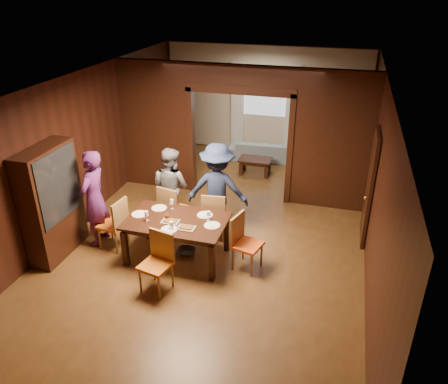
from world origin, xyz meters
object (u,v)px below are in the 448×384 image
(person_purple, at_px, (94,198))
(coffee_table, at_px, (255,166))
(person_grey, at_px, (171,187))
(person_navy, at_px, (218,189))
(dining_table, at_px, (177,239))
(chair_near, at_px, (155,264))
(chair_far_r, at_px, (215,214))
(hutch, at_px, (52,203))
(chair_left, at_px, (112,223))
(chair_right, at_px, (247,243))
(chair_far_l, at_px, (174,207))
(sofa, at_px, (262,150))

(person_purple, height_order, coffee_table, person_purple)
(person_grey, bearing_deg, person_purple, 61.28)
(person_navy, distance_m, coffee_table, 2.94)
(person_purple, height_order, dining_table, person_purple)
(person_navy, relative_size, chair_near, 1.85)
(chair_far_r, bearing_deg, dining_table, 55.27)
(person_grey, height_order, dining_table, person_grey)
(dining_table, relative_size, hutch, 0.85)
(chair_far_r, bearing_deg, chair_left, 18.95)
(hutch, bearing_deg, person_navy, 30.76)
(chair_left, bearing_deg, chair_near, 60.32)
(coffee_table, bearing_deg, chair_left, -114.57)
(chair_near, bearing_deg, person_navy, 90.89)
(dining_table, height_order, chair_left, chair_left)
(person_purple, bearing_deg, chair_right, 89.54)
(dining_table, distance_m, chair_far_l, 0.97)
(chair_far_l, height_order, chair_far_r, same)
(coffee_table, bearing_deg, chair_near, -96.36)
(person_grey, distance_m, coffee_table, 3.11)
(person_purple, relative_size, chair_far_l, 1.86)
(person_navy, bearing_deg, chair_near, 71.78)
(chair_far_r, bearing_deg, coffee_table, -98.37)
(person_navy, xyz_separation_m, chair_far_l, (-0.82, -0.21, -0.41))
(person_purple, bearing_deg, dining_table, 87.40)
(person_purple, distance_m, chair_left, 0.55)
(chair_near, bearing_deg, chair_far_r, 88.34)
(chair_left, xyz_separation_m, chair_far_l, (0.85, 0.85, 0.00))
(hutch, bearing_deg, coffee_table, 58.77)
(sofa, xyz_separation_m, chair_near, (-0.53, -5.85, 0.23))
(chair_left, xyz_separation_m, hutch, (-0.85, -0.43, 0.52))
(person_grey, relative_size, dining_table, 0.95)
(person_grey, xyz_separation_m, chair_right, (1.77, -1.04, -0.32))
(sofa, bearing_deg, chair_right, 95.19)
(chair_left, height_order, chair_far_r, same)
(person_navy, relative_size, chair_right, 1.85)
(chair_near, bearing_deg, chair_right, 50.03)
(person_purple, relative_size, hutch, 0.90)
(person_purple, height_order, chair_near, person_purple)
(coffee_table, relative_size, chair_left, 0.82)
(coffee_table, bearing_deg, chair_far_r, -91.77)
(person_navy, height_order, chair_near, person_navy)
(person_purple, height_order, hutch, hutch)
(dining_table, relative_size, coffee_table, 2.13)
(chair_far_l, relative_size, chair_far_r, 1.00)
(chair_left, bearing_deg, chair_far_r, 122.47)
(chair_far_r, bearing_deg, chair_near, 69.09)
(dining_table, bearing_deg, hutch, -168.82)
(person_navy, xyz_separation_m, chair_far_r, (0.03, -0.25, -0.41))
(person_purple, height_order, chair_right, person_purple)
(coffee_table, bearing_deg, chair_far_l, -107.13)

